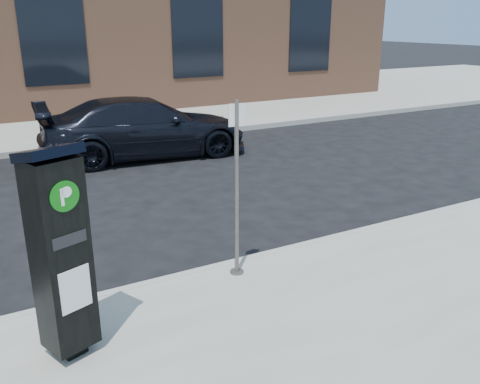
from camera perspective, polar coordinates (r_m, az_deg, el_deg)
ground at (r=7.02m, az=-0.67°, el=-8.79°), size 120.00×120.00×0.00m
sidewalk_far at (r=19.96m, az=-20.38°, el=8.44°), size 60.00×12.00×0.15m
curb_near at (r=6.97m, az=-0.59°, el=-8.31°), size 60.00×0.12×0.16m
curb_far at (r=14.18m, az=-16.33°, el=5.06°), size 60.00×0.12×0.16m
parking_kiosk at (r=4.96m, az=-19.51°, el=-6.40°), size 0.60×0.56×2.11m
sign_pole at (r=6.21m, az=-0.38°, el=0.04°), size 0.20×0.18×2.23m
bike_rack at (r=5.73m, az=-19.12°, el=-11.94°), size 0.56×0.19×0.56m
car_dark at (r=12.86m, az=-10.64°, el=7.15°), size 5.23×2.52×1.47m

